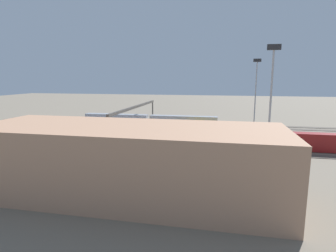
{
  "coord_description": "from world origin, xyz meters",
  "views": [
    {
      "loc": [
        -23.41,
        86.04,
        17.87
      ],
      "look_at": [
        -5.96,
        0.91,
        2.5
      ],
      "focal_mm": 29.17,
      "sensor_mm": 36.0,
      "label": 1
    }
  ],
  "objects_px": {
    "light_mast_0": "(256,83)",
    "signal_gantry": "(136,109)",
    "train_on_track_7": "(160,136)",
    "light_mast_1": "(272,86)",
    "maintenance_shed": "(128,161)",
    "train_on_track_8": "(79,135)",
    "train_on_track_5": "(198,131)",
    "train_on_track_3": "(149,122)"
  },
  "relations": [
    {
      "from": "train_on_track_5",
      "to": "train_on_track_3",
      "type": "bearing_deg",
      "value": -28.76
    },
    {
      "from": "train_on_track_8",
      "to": "light_mast_0",
      "type": "bearing_deg",
      "value": -139.19
    },
    {
      "from": "signal_gantry",
      "to": "maintenance_shed",
      "type": "height_order",
      "value": "maintenance_shed"
    },
    {
      "from": "train_on_track_7",
      "to": "light_mast_1",
      "type": "height_order",
      "value": "light_mast_1"
    },
    {
      "from": "train_on_track_8",
      "to": "maintenance_shed",
      "type": "distance_m",
      "value": 37.04
    },
    {
      "from": "train_on_track_8",
      "to": "signal_gantry",
      "type": "height_order",
      "value": "signal_gantry"
    },
    {
      "from": "train_on_track_8",
      "to": "light_mast_0",
      "type": "height_order",
      "value": "light_mast_0"
    },
    {
      "from": "train_on_track_3",
      "to": "light_mast_1",
      "type": "height_order",
      "value": "light_mast_1"
    },
    {
      "from": "maintenance_shed",
      "to": "train_on_track_8",
      "type": "bearing_deg",
      "value": -49.28
    },
    {
      "from": "train_on_track_7",
      "to": "light_mast_0",
      "type": "bearing_deg",
      "value": -126.98
    },
    {
      "from": "train_on_track_7",
      "to": "train_on_track_8",
      "type": "relative_size",
      "value": 1.92
    },
    {
      "from": "signal_gantry",
      "to": "maintenance_shed",
      "type": "bearing_deg",
      "value": 106.99
    },
    {
      "from": "signal_gantry",
      "to": "train_on_track_3",
      "type": "bearing_deg",
      "value": -122.74
    },
    {
      "from": "light_mast_0",
      "to": "signal_gantry",
      "type": "xyz_separation_m",
      "value": [
        40.38,
        23.01,
        -8.29
      ]
    },
    {
      "from": "train_on_track_5",
      "to": "light_mast_1",
      "type": "xyz_separation_m",
      "value": [
        -17.24,
        18.1,
        13.9
      ]
    },
    {
      "from": "train_on_track_3",
      "to": "maintenance_shed",
      "type": "distance_m",
      "value": 54.29
    },
    {
      "from": "train_on_track_7",
      "to": "maintenance_shed",
      "type": "relative_size",
      "value": 1.95
    },
    {
      "from": "train_on_track_7",
      "to": "train_on_track_5",
      "type": "xyz_separation_m",
      "value": [
        -9.68,
        -10.0,
        0.09
      ]
    },
    {
      "from": "train_on_track_8",
      "to": "maintenance_shed",
      "type": "bearing_deg",
      "value": 130.72
    },
    {
      "from": "light_mast_0",
      "to": "maintenance_shed",
      "type": "bearing_deg",
      "value": 70.09
    },
    {
      "from": "train_on_track_7",
      "to": "light_mast_1",
      "type": "bearing_deg",
      "value": 163.25
    },
    {
      "from": "maintenance_shed",
      "to": "signal_gantry",
      "type": "bearing_deg",
      "value": -73.01
    },
    {
      "from": "train_on_track_3",
      "to": "light_mast_0",
      "type": "xyz_separation_m",
      "value": [
        -37.16,
        -18.01,
        13.47
      ]
    },
    {
      "from": "train_on_track_3",
      "to": "signal_gantry",
      "type": "bearing_deg",
      "value": 57.26
    },
    {
      "from": "train_on_track_5",
      "to": "train_on_track_8",
      "type": "xyz_separation_m",
      "value": [
        30.87,
        15.0,
        0.46
      ]
    },
    {
      "from": "light_mast_0",
      "to": "light_mast_1",
      "type": "relative_size",
      "value": 1.0
    },
    {
      "from": "light_mast_1",
      "to": "train_on_track_5",
      "type": "bearing_deg",
      "value": -46.4
    },
    {
      "from": "train_on_track_3",
      "to": "signal_gantry",
      "type": "height_order",
      "value": "signal_gantry"
    },
    {
      "from": "train_on_track_5",
      "to": "maintenance_shed",
      "type": "relative_size",
      "value": 0.22
    },
    {
      "from": "train_on_track_3",
      "to": "train_on_track_5",
      "type": "distance_m",
      "value": 20.79
    },
    {
      "from": "train_on_track_5",
      "to": "train_on_track_8",
      "type": "height_order",
      "value": "same"
    },
    {
      "from": "train_on_track_7",
      "to": "light_mast_1",
      "type": "xyz_separation_m",
      "value": [
        -26.92,
        8.1,
        13.99
      ]
    },
    {
      "from": "train_on_track_3",
      "to": "train_on_track_7",
      "type": "relative_size",
      "value": 0.52
    },
    {
      "from": "light_mast_0",
      "to": "train_on_track_3",
      "type": "bearing_deg",
      "value": 25.85
    },
    {
      "from": "light_mast_0",
      "to": "light_mast_1",
      "type": "distance_m",
      "value": 46.14
    },
    {
      "from": "light_mast_0",
      "to": "train_on_track_5",
      "type": "bearing_deg",
      "value": 55.93
    },
    {
      "from": "train_on_track_8",
      "to": "light_mast_1",
      "type": "bearing_deg",
      "value": 176.31
    },
    {
      "from": "train_on_track_7",
      "to": "signal_gantry",
      "type": "bearing_deg",
      "value": -51.91
    },
    {
      "from": "train_on_track_3",
      "to": "light_mast_1",
      "type": "bearing_deg",
      "value": 141.6
    },
    {
      "from": "train_on_track_3",
      "to": "light_mast_1",
      "type": "xyz_separation_m",
      "value": [
        -35.46,
        28.1,
        13.44
      ]
    },
    {
      "from": "train_on_track_7",
      "to": "maintenance_shed",
      "type": "distance_m",
      "value": 33.29
    },
    {
      "from": "train_on_track_5",
      "to": "light_mast_0",
      "type": "bearing_deg",
      "value": -124.07
    }
  ]
}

